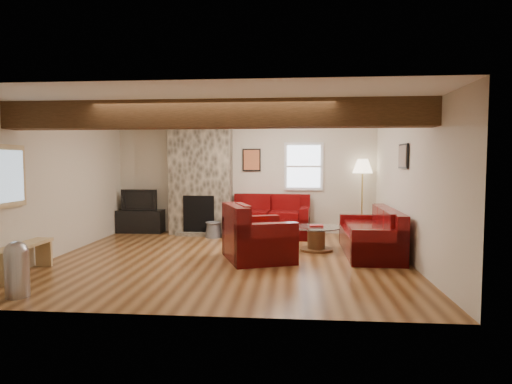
{
  "coord_description": "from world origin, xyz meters",
  "views": [
    {
      "loc": [
        1.08,
        -7.16,
        1.65
      ],
      "look_at": [
        0.45,
        0.4,
        1.12
      ],
      "focal_mm": 30.0,
      "sensor_mm": 36.0,
      "label": 1
    }
  ],
  "objects_px": {
    "sofa_three": "(370,231)",
    "tv_cabinet": "(141,221)",
    "armchair_red": "(258,232)",
    "coffee_table": "(316,238)",
    "floor_lamp": "(363,170)",
    "loveseat": "(270,216)",
    "television": "(140,200)"
  },
  "relations": [
    {
      "from": "loveseat",
      "to": "armchair_red",
      "type": "relative_size",
      "value": 1.5
    },
    {
      "from": "loveseat",
      "to": "sofa_three",
      "type": "bearing_deg",
      "value": -36.69
    },
    {
      "from": "sofa_three",
      "to": "floor_lamp",
      "type": "xyz_separation_m",
      "value": [
        0.17,
        1.96,
        1.06
      ]
    },
    {
      "from": "sofa_three",
      "to": "television",
      "type": "height_order",
      "value": "television"
    },
    {
      "from": "loveseat",
      "to": "floor_lamp",
      "type": "xyz_separation_m",
      "value": [
        2.05,
        0.32,
        1.0
      ]
    },
    {
      "from": "floor_lamp",
      "to": "sofa_three",
      "type": "bearing_deg",
      "value": -95.1
    },
    {
      "from": "tv_cabinet",
      "to": "coffee_table",
      "type": "bearing_deg",
      "value": -23.34
    },
    {
      "from": "armchair_red",
      "to": "television",
      "type": "distance_m",
      "value": 3.93
    },
    {
      "from": "coffee_table",
      "to": "armchair_red",
      "type": "bearing_deg",
      "value": -140.79
    },
    {
      "from": "loveseat",
      "to": "coffee_table",
      "type": "height_order",
      "value": "loveseat"
    },
    {
      "from": "tv_cabinet",
      "to": "floor_lamp",
      "type": "bearing_deg",
      "value": 0.22
    },
    {
      "from": "tv_cabinet",
      "to": "television",
      "type": "xyz_separation_m",
      "value": [
        0.0,
        0.0,
        0.51
      ]
    },
    {
      "from": "sofa_three",
      "to": "tv_cabinet",
      "type": "bearing_deg",
      "value": -110.49
    },
    {
      "from": "sofa_three",
      "to": "coffee_table",
      "type": "relative_size",
      "value": 2.29
    },
    {
      "from": "armchair_red",
      "to": "floor_lamp",
      "type": "bearing_deg",
      "value": -60.13
    },
    {
      "from": "armchair_red",
      "to": "coffee_table",
      "type": "height_order",
      "value": "armchair_red"
    },
    {
      "from": "sofa_three",
      "to": "tv_cabinet",
      "type": "distance_m",
      "value": 5.3
    },
    {
      "from": "sofa_three",
      "to": "coffee_table",
      "type": "bearing_deg",
      "value": -102.04
    },
    {
      "from": "tv_cabinet",
      "to": "floor_lamp",
      "type": "relative_size",
      "value": 0.62
    },
    {
      "from": "coffee_table",
      "to": "tv_cabinet",
      "type": "height_order",
      "value": "tv_cabinet"
    },
    {
      "from": "television",
      "to": "coffee_table",
      "type": "bearing_deg",
      "value": -23.34
    },
    {
      "from": "coffee_table",
      "to": "floor_lamp",
      "type": "distance_m",
      "value": 2.41
    },
    {
      "from": "armchair_red",
      "to": "television",
      "type": "height_order",
      "value": "television"
    },
    {
      "from": "television",
      "to": "floor_lamp",
      "type": "relative_size",
      "value": 0.49
    },
    {
      "from": "sofa_three",
      "to": "coffee_table",
      "type": "xyz_separation_m",
      "value": [
        -0.94,
        0.22,
        -0.18
      ]
    },
    {
      "from": "loveseat",
      "to": "television",
      "type": "xyz_separation_m",
      "value": [
        -3.05,
        0.3,
        0.31
      ]
    },
    {
      "from": "sofa_three",
      "to": "coffee_table",
      "type": "height_order",
      "value": "sofa_three"
    },
    {
      "from": "sofa_three",
      "to": "armchair_red",
      "type": "height_order",
      "value": "armchair_red"
    },
    {
      "from": "loveseat",
      "to": "coffee_table",
      "type": "bearing_deg",
      "value": -52.09
    },
    {
      "from": "sofa_three",
      "to": "armchair_red",
      "type": "relative_size",
      "value": 1.81
    },
    {
      "from": "coffee_table",
      "to": "tv_cabinet",
      "type": "xyz_separation_m",
      "value": [
        -3.99,
        1.72,
        0.04
      ]
    },
    {
      "from": "loveseat",
      "to": "floor_lamp",
      "type": "distance_m",
      "value": 2.31
    }
  ]
}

